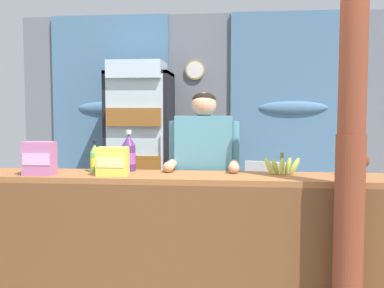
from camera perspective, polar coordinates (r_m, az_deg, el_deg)
The scene contains 14 objects.
ground_plane at distance 3.98m, azimuth 0.70°, elevation -15.97°, with size 7.64×7.64×0.00m, color gray.
back_wall_curtained at distance 5.54m, azimuth 2.20°, elevation 3.76°, with size 4.84×0.22×2.58m.
stall_counter at distance 3.02m, azimuth 0.70°, elevation -11.27°, with size 3.44×0.45×0.94m.
timber_post at distance 2.72m, azimuth 20.02°, elevation 0.06°, with size 0.20×0.17×2.48m.
drink_fridge at distance 5.16m, azimuth -6.82°, elevation 0.79°, with size 0.73×0.67×1.94m.
bottle_shelf_rack at distance 5.26m, azimuth 1.89°, elevation -3.97°, with size 0.48×0.28×1.20m.
plastic_lawn_chair at distance 4.75m, azimuth 9.80°, elevation -6.50°, with size 0.54×0.54×0.86m.
shopkeeper at distance 3.40m, azimuth 1.54°, elevation -2.68°, with size 0.55×0.42×1.52m.
soda_bottle_grape_soda at distance 3.26m, azimuth -8.23°, elevation -1.25°, with size 0.10×0.10×0.30m.
soda_bottle_iced_tea at distance 3.15m, azimuth 20.01°, elevation -2.44°, with size 0.07×0.07×0.20m.
soda_bottle_lime_soda at distance 3.25m, azimuth -12.54°, elevation -1.88°, with size 0.07×0.07×0.23m.
snack_box_instant_noodle at distance 3.05m, azimuth -10.30°, elevation -2.24°, with size 0.21×0.13×0.20m.
snack_box_wafer at distance 3.19m, azimuth -19.27°, elevation -1.79°, with size 0.21×0.11×0.23m.
banana_bunch at distance 3.10m, azimuth 11.61°, elevation -2.86°, with size 0.27×0.07×0.16m.
Camera 1 is at (0.33, -2.54, 1.38)m, focal length 40.94 mm.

